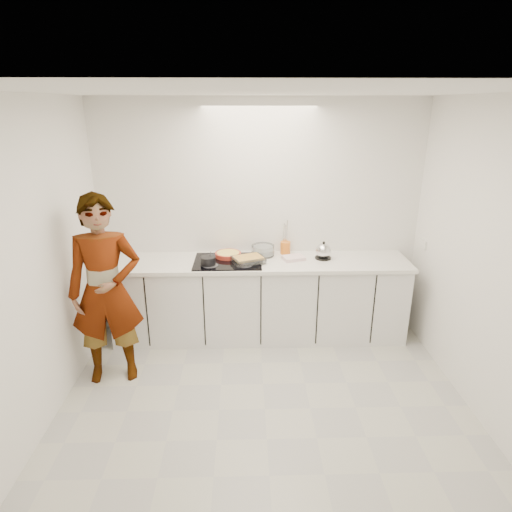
{
  "coord_description": "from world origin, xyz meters",
  "views": [
    {
      "loc": [
        -0.16,
        -3.07,
        2.52
      ],
      "look_at": [
        -0.05,
        1.05,
        1.05
      ],
      "focal_mm": 30.0,
      "sensor_mm": 36.0,
      "label": 1
    }
  ],
  "objects_px": {
    "saucepan": "(208,261)",
    "utensil_crock": "(285,248)",
    "hob": "(228,261)",
    "mixing_bowl": "(263,251)",
    "cook": "(106,291)",
    "baking_dish": "(248,259)",
    "tart_dish": "(228,254)",
    "kettle": "(323,251)"
  },
  "relations": [
    {
      "from": "baking_dish",
      "to": "kettle",
      "type": "xyz_separation_m",
      "value": [
        0.82,
        0.13,
        0.04
      ]
    },
    {
      "from": "hob",
      "to": "tart_dish",
      "type": "relative_size",
      "value": 2.18
    },
    {
      "from": "baking_dish",
      "to": "mixing_bowl",
      "type": "xyz_separation_m",
      "value": [
        0.17,
        0.25,
        0.01
      ]
    },
    {
      "from": "mixing_bowl",
      "to": "utensil_crock",
      "type": "distance_m",
      "value": 0.26
    },
    {
      "from": "utensil_crock",
      "to": "cook",
      "type": "xyz_separation_m",
      "value": [
        -1.73,
        -0.97,
        -0.08
      ]
    },
    {
      "from": "hob",
      "to": "baking_dish",
      "type": "height_order",
      "value": "baking_dish"
    },
    {
      "from": "tart_dish",
      "to": "baking_dish",
      "type": "height_order",
      "value": "baking_dish"
    },
    {
      "from": "cook",
      "to": "baking_dish",
      "type": "bearing_deg",
      "value": 16.93
    },
    {
      "from": "kettle",
      "to": "cook",
      "type": "xyz_separation_m",
      "value": [
        -2.13,
        -0.8,
        -0.09
      ]
    },
    {
      "from": "mixing_bowl",
      "to": "cook",
      "type": "relative_size",
      "value": 0.16
    },
    {
      "from": "saucepan",
      "to": "utensil_crock",
      "type": "xyz_separation_m",
      "value": [
        0.85,
        0.37,
        0.01
      ]
    },
    {
      "from": "tart_dish",
      "to": "mixing_bowl",
      "type": "xyz_separation_m",
      "value": [
        0.39,
        0.07,
        0.01
      ]
    },
    {
      "from": "tart_dish",
      "to": "baking_dish",
      "type": "xyz_separation_m",
      "value": [
        0.22,
        -0.19,
        0.01
      ]
    },
    {
      "from": "utensil_crock",
      "to": "kettle",
      "type": "bearing_deg",
      "value": -23.7
    },
    {
      "from": "hob",
      "to": "baking_dish",
      "type": "bearing_deg",
      "value": -13.59
    },
    {
      "from": "baking_dish",
      "to": "saucepan",
      "type": "bearing_deg",
      "value": -171.15
    },
    {
      "from": "saucepan",
      "to": "kettle",
      "type": "xyz_separation_m",
      "value": [
        1.25,
        0.2,
        0.03
      ]
    },
    {
      "from": "hob",
      "to": "saucepan",
      "type": "xyz_separation_m",
      "value": [
        -0.2,
        -0.12,
        0.05
      ]
    },
    {
      "from": "tart_dish",
      "to": "cook",
      "type": "bearing_deg",
      "value": -141.9
    },
    {
      "from": "tart_dish",
      "to": "hob",
      "type": "bearing_deg",
      "value": -90.02
    },
    {
      "from": "mixing_bowl",
      "to": "kettle",
      "type": "distance_m",
      "value": 0.67
    },
    {
      "from": "saucepan",
      "to": "utensil_crock",
      "type": "distance_m",
      "value": 0.92
    },
    {
      "from": "hob",
      "to": "utensil_crock",
      "type": "distance_m",
      "value": 0.7
    },
    {
      "from": "tart_dish",
      "to": "kettle",
      "type": "height_order",
      "value": "kettle"
    },
    {
      "from": "saucepan",
      "to": "mixing_bowl",
      "type": "height_order",
      "value": "saucepan"
    },
    {
      "from": "tart_dish",
      "to": "kettle",
      "type": "bearing_deg",
      "value": -3.11
    },
    {
      "from": "tart_dish",
      "to": "utensil_crock",
      "type": "xyz_separation_m",
      "value": [
        0.64,
        0.12,
        0.03
      ]
    },
    {
      "from": "kettle",
      "to": "hob",
      "type": "bearing_deg",
      "value": -175.79
    },
    {
      "from": "hob",
      "to": "mixing_bowl",
      "type": "height_order",
      "value": "mixing_bowl"
    },
    {
      "from": "mixing_bowl",
      "to": "cook",
      "type": "height_order",
      "value": "cook"
    },
    {
      "from": "baking_dish",
      "to": "kettle",
      "type": "height_order",
      "value": "kettle"
    },
    {
      "from": "tart_dish",
      "to": "mixing_bowl",
      "type": "distance_m",
      "value": 0.39
    },
    {
      "from": "tart_dish",
      "to": "baking_dish",
      "type": "relative_size",
      "value": 0.85
    },
    {
      "from": "baking_dish",
      "to": "mixing_bowl",
      "type": "bearing_deg",
      "value": 56.6
    },
    {
      "from": "baking_dish",
      "to": "utensil_crock",
      "type": "height_order",
      "value": "utensil_crock"
    },
    {
      "from": "kettle",
      "to": "cook",
      "type": "relative_size",
      "value": 0.11
    },
    {
      "from": "mixing_bowl",
      "to": "utensil_crock",
      "type": "height_order",
      "value": "utensil_crock"
    },
    {
      "from": "hob",
      "to": "mixing_bowl",
      "type": "distance_m",
      "value": 0.44
    },
    {
      "from": "saucepan",
      "to": "tart_dish",
      "type": "bearing_deg",
      "value": 51.45
    },
    {
      "from": "cook",
      "to": "tart_dish",
      "type": "bearing_deg",
      "value": 28.05
    },
    {
      "from": "hob",
      "to": "saucepan",
      "type": "bearing_deg",
      "value": -149.39
    },
    {
      "from": "saucepan",
      "to": "cook",
      "type": "relative_size",
      "value": 0.11
    }
  ]
}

